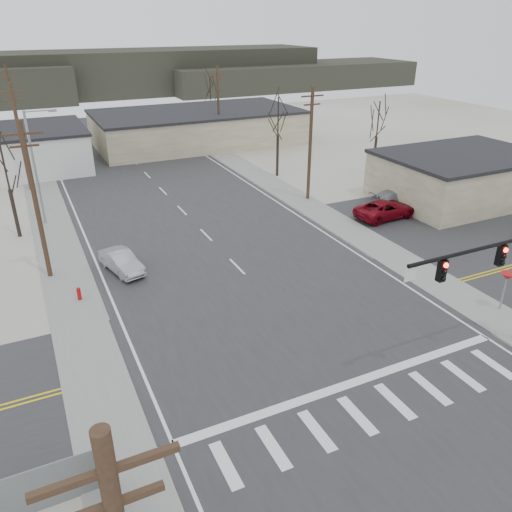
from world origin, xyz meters
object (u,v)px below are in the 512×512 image
Objects in this scene: car_parked_red at (385,209)px; car_far_a at (123,140)px; car_far_b at (46,123)px; sedan_crossing at (122,262)px; car_parked_silver at (396,198)px; fire_hydrant at (79,294)px.

car_far_a is at bearing 18.23° from car_parked_red.
car_far_a is 38.43m from car_parked_red.
car_parked_red reaches higher than car_far_b.
car_far_b is 0.78× the size of car_parked_red.
sedan_crossing is at bearing -79.97° from car_far_b.
sedan_crossing is 24.82m from car_parked_silver.
car_parked_silver is (16.93, -33.74, 0.03)m from car_far_a.
fire_hydrant is 28.24m from car_parked_silver.
car_far_a is 1.13× the size of car_far_b.
sedan_crossing is (3.09, 2.66, 0.27)m from fire_hydrant.
car_far_a is at bearing -54.28° from car_far_b.
car_parked_red reaches higher than car_far_a.
sedan_crossing is 36.91m from car_far_a.
car_parked_silver reaches higher than sedan_crossing.
fire_hydrant is 0.21× the size of sedan_crossing.
car_far_b is at bearing 87.14° from fire_hydrant.
car_far_b reaches higher than sedan_crossing.
car_parked_silver reaches higher than car_far_b.
car_parked_silver reaches higher than fire_hydrant.
sedan_crossing is 0.83× the size of car_parked_silver.
fire_hydrant is at bearing 93.50° from car_parked_red.
sedan_crossing is 0.77× the size of car_parked_red.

